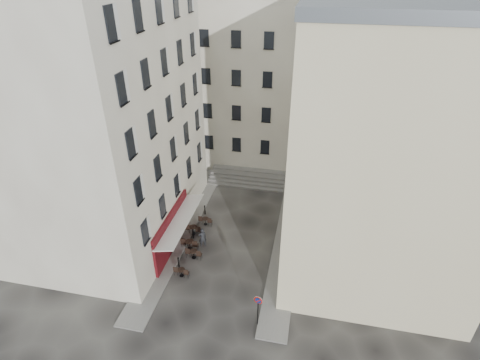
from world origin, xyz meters
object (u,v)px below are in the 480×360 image
(bistro_table_b, at_px, (194,253))
(pedestrian, at_px, (203,238))
(no_parking_sign, at_px, (258,305))
(bistro_table_a, at_px, (182,272))

(bistro_table_b, distance_m, pedestrian, 1.57)
(bistro_table_b, bearing_deg, no_parking_sign, -40.82)
(no_parking_sign, xyz_separation_m, bistro_table_a, (-6.20, 3.06, -1.34))
(bistro_table_a, bearing_deg, bistro_table_b, 81.89)
(no_parking_sign, xyz_separation_m, pedestrian, (-5.62, 6.58, -0.88))
(bistro_table_a, xyz_separation_m, bistro_table_b, (0.29, 2.05, 0.04))
(no_parking_sign, bearing_deg, bistro_table_a, 166.15)
(bistro_table_a, distance_m, bistro_table_b, 2.07)
(pedestrian, bearing_deg, bistro_table_b, 49.05)
(no_parking_sign, height_order, pedestrian, no_parking_sign)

